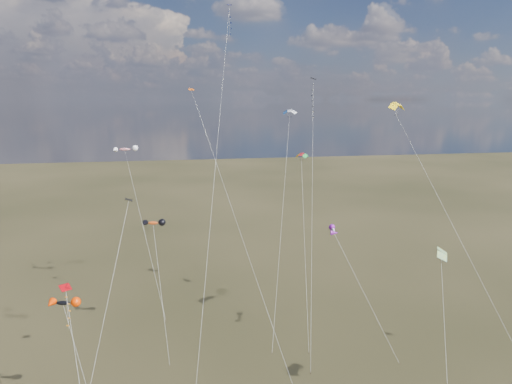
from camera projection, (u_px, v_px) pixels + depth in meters
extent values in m
cube|color=black|center=(313.00, 79.00, 65.27)|extent=(0.93, 0.97, 0.34)
cylinder|color=silver|center=(312.00, 209.00, 58.65)|extent=(5.65, 19.66, 33.67)
cube|color=#332316|center=(311.00, 373.00, 52.02)|extent=(0.10, 0.10, 0.12)
cube|color=#0E1045|center=(229.00, 5.00, 63.48)|extent=(0.87, 0.85, 0.23)
cylinder|color=silver|center=(214.00, 177.00, 53.42)|extent=(7.67, 28.49, 43.66)
cube|color=black|center=(129.00, 200.00, 48.93)|extent=(0.82, 0.86, 0.28)
cylinder|color=silver|center=(104.00, 318.00, 43.92)|extent=(4.51, 13.76, 20.16)
cube|color=#A7030B|center=(65.00, 287.00, 43.12)|extent=(1.29, 1.27, 0.38)
cylinder|color=silver|center=(78.00, 372.00, 41.05)|extent=(2.71, 7.55, 13.26)
cube|color=#CF500B|center=(191.00, 89.00, 62.20)|extent=(0.86, 0.83, 0.27)
cylinder|color=silver|center=(237.00, 223.00, 55.32)|extent=(9.19, 22.59, 32.07)
cylinder|color=silver|center=(467.00, 246.00, 49.46)|extent=(8.78, 18.64, 30.20)
cylinder|color=silver|center=(282.00, 221.00, 61.71)|extent=(6.13, 16.58, 29.09)
cube|color=#332316|center=(272.00, 353.00, 56.06)|extent=(0.10, 0.10, 0.12)
cylinder|color=silver|center=(447.00, 363.00, 39.67)|extent=(4.52, 10.95, 16.46)
cylinder|color=silver|center=(305.00, 246.00, 61.23)|extent=(2.83, 14.71, 22.89)
cube|color=#332316|center=(309.00, 353.00, 56.16)|extent=(0.10, 0.10, 0.12)
ellipsoid|color=black|center=(63.00, 303.00, 45.33)|extent=(2.99, 1.59, 1.11)
cylinder|color=silver|center=(81.00, 366.00, 44.10)|extent=(3.60, 5.48, 10.86)
ellipsoid|color=#C54313|center=(153.00, 223.00, 59.96)|extent=(2.74, 1.53, 1.09)
cylinder|color=silver|center=(161.00, 290.00, 56.74)|extent=(1.66, 10.03, 14.78)
cube|color=#332316|center=(170.00, 365.00, 53.52)|extent=(0.10, 0.10, 0.12)
ellipsoid|color=silver|center=(333.00, 230.00, 57.38)|extent=(1.22, 2.37, 0.82)
cylinder|color=silver|center=(365.00, 295.00, 55.64)|extent=(6.02, 7.76, 14.64)
cube|color=#332316|center=(400.00, 364.00, 53.88)|extent=(0.10, 0.10, 0.12)
ellipsoid|color=red|center=(125.00, 149.00, 71.86)|extent=(3.84, 1.88, 1.12)
cylinder|color=silver|center=(144.00, 230.00, 68.21)|extent=(5.65, 13.39, 23.02)
cube|color=#332316|center=(166.00, 320.00, 64.54)|extent=(0.10, 0.10, 0.12)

